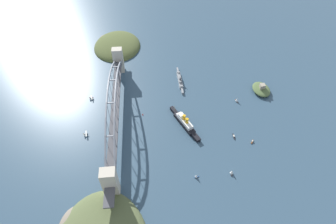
% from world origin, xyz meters
% --- Properties ---
extents(ground_plane, '(1400.00, 1400.00, 0.00)m').
position_xyz_m(ground_plane, '(0.00, 0.00, 0.00)').
color(ground_plane, '#334C60').
extents(harbor_arch_bridge, '(305.60, 17.66, 61.13)m').
position_xyz_m(harbor_arch_bridge, '(0.00, 0.00, 26.00)').
color(harbor_arch_bridge, beige).
rests_on(harbor_arch_bridge, ground).
extents(headland_west_shore, '(117.40, 95.62, 29.90)m').
position_xyz_m(headland_west_shore, '(-208.19, -10.06, 0.00)').
color(headland_west_shore, '#4C562D').
rests_on(headland_west_shore, ground).
extents(ocean_liner, '(72.98, 38.33, 18.84)m').
position_xyz_m(ocean_liner, '(21.24, 102.17, 5.29)').
color(ocean_liner, black).
rests_on(ocean_liner, ground).
extents(naval_cruiser, '(71.23, 7.04, 16.97)m').
position_xyz_m(naval_cruiser, '(-81.27, 107.93, 2.95)').
color(naval_cruiser, gray).
rests_on(naval_cruiser, ground).
extents(fort_island_mid_harbor, '(39.27, 28.71, 15.73)m').
position_xyz_m(fort_island_mid_harbor, '(-42.58, 243.68, 4.52)').
color(fort_island_mid_harbor, '#4C6038').
rests_on(fort_island_mid_harbor, ground).
extents(seaplane_taxiing_near_bridge, '(11.30, 7.11, 4.97)m').
position_xyz_m(seaplane_taxiing_near_bridge, '(27.97, -44.51, 2.08)').
color(seaplane_taxiing_near_bridge, '#B7B7B2').
rests_on(seaplane_taxiing_near_bridge, ground).
extents(seaplane_second_in_formation, '(10.67, 7.45, 4.88)m').
position_xyz_m(seaplane_second_in_formation, '(-49.64, -44.99, 1.98)').
color(seaplane_second_in_formation, '#B7B7B2').
rests_on(seaplane_second_in_formation, ground).
extents(small_boat_0, '(4.15, 6.40, 7.45)m').
position_xyz_m(small_boat_0, '(111.29, 105.18, 3.53)').
color(small_boat_0, '#234C8C').
rests_on(small_boat_0, ground).
extents(small_boat_1, '(7.45, 4.76, 8.81)m').
position_xyz_m(small_boat_1, '(-21.17, 195.15, 4.14)').
color(small_boat_1, brown).
rests_on(small_boat_1, ground).
extents(small_boat_2, '(7.05, 5.81, 2.47)m').
position_xyz_m(small_boat_2, '(62.82, 194.75, 0.90)').
color(small_boat_2, brown).
rests_on(small_boat_2, ground).
extents(small_boat_3, '(7.75, 4.77, 7.93)m').
position_xyz_m(small_boat_3, '(110.22, 151.72, 3.68)').
color(small_boat_3, black).
rests_on(small_boat_3, ground).
extents(small_boat_4, '(11.01, 2.37, 2.12)m').
position_xyz_m(small_boat_4, '(51.00, 170.99, 0.76)').
color(small_boat_4, black).
rests_on(small_boat_4, ground).
extents(channel_marker_buoy, '(2.20, 2.20, 2.75)m').
position_xyz_m(channel_marker_buoy, '(-5.18, 39.35, 1.12)').
color(channel_marker_buoy, red).
rests_on(channel_marker_buoy, ground).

